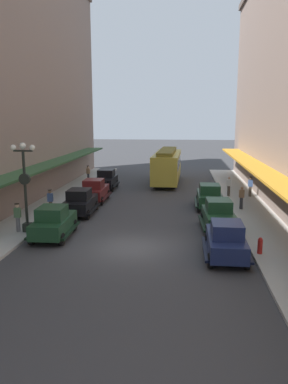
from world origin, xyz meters
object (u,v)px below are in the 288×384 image
fire_hydrant (260,245)px  pedestrian_4 (18,217)px  pedestrian_2 (242,198)px  parked_car_4 (54,221)px  pedestrian_1 (50,201)px  parked_car_3 (219,215)px  pedestrian_5 (229,186)px  streetcar (167,165)px  pedestrian_0 (88,174)px  parked_car_1 (226,239)px  parked_car_2 (94,190)px  lamp_post_with_clock (25,184)px  parked_car_5 (80,201)px  parked_car_6 (209,196)px  pedestrian_3 (250,186)px  parked_car_0 (106,179)px

fire_hydrant → pedestrian_4: 13.50m
fire_hydrant → pedestrian_2: 9.35m
parked_car_4 → pedestrian_2: 13.66m
parked_car_4 → pedestrian_1: (-1.87, 4.79, 0.07)m
parked_car_3 → pedestrian_5: bearing=80.0°
streetcar → pedestrian_0: 8.20m
parked_car_1 → parked_car_2: 14.94m
streetcar → lamp_post_with_clock: lamp_post_with_clock is taller
parked_car_5 → fire_hydrant: (10.88, -7.15, -0.38)m
parked_car_6 → pedestrian_3: parked_car_6 is taller
parked_car_1 → parked_car_4: same height
parked_car_4 → pedestrian_5: parked_car_4 is taller
parked_car_5 → parked_car_4: bearing=-91.2°
parked_car_1 → pedestrian_2: bearing=77.4°
streetcar → pedestrian_2: 13.02m
parked_car_2 → parked_car_3: 11.68m
streetcar → fire_hydrant: size_ratio=11.78×
lamp_post_with_clock → streetcar: bearing=68.3°
streetcar → parked_car_1: bearing=-80.1°
parked_car_3 → lamp_post_with_clock: size_ratio=0.84×
lamp_post_with_clock → pedestrian_2: lamp_post_with_clock is taller
parked_car_4 → pedestrian_4: (-2.29, 0.45, 0.07)m
parked_car_6 → fire_hydrant: bearing=-79.9°
parked_car_1 → fire_hydrant: size_ratio=5.21×
pedestrian_4 → parked_car_0: bearing=81.3°
pedestrian_4 → pedestrian_5: 17.78m
parked_car_4 → parked_car_5: size_ratio=1.00×
streetcar → pedestrian_1: bearing=-117.7°
pedestrian_0 → fire_hydrant: bearing=-55.9°
streetcar → pedestrian_5: (5.52, -6.88, -0.91)m
parked_car_4 → pedestrian_0: parked_car_4 is taller
lamp_post_with_clock → parked_car_0: bearing=83.3°
parked_car_0 → parked_car_3: same height
parked_car_2 → parked_car_5: same height
lamp_post_with_clock → pedestrian_2: 15.06m
streetcar → pedestrian_2: size_ratio=5.89×
parked_car_1 → parked_car_3: bearing=88.9°
parked_car_2 → pedestrian_1: 5.14m
streetcar → lamp_post_with_clock: bearing=-111.7°
fire_hydrant → pedestrian_3: pedestrian_3 is taller
pedestrian_5 → pedestrian_3: bearing=-2.0°
pedestrian_4 → parked_car_4: bearing=-11.1°
pedestrian_2 → parked_car_6: bearing=162.8°
parked_car_0 → pedestrian_5: parked_car_0 is taller
lamp_post_with_clock → parked_car_1: bearing=-14.1°
parked_car_0 → parked_car_4: bearing=-89.8°
parked_car_2 → parked_car_1: bearing=-52.1°
pedestrian_3 → pedestrian_4: same height
parked_car_5 → pedestrian_0: bearing=101.5°
pedestrian_0 → pedestrian_2: (13.96, -10.59, -0.02)m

